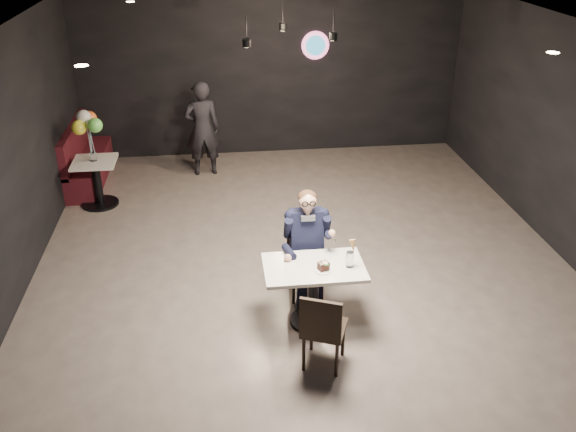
{
  "coord_description": "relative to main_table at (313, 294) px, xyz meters",
  "views": [
    {
      "loc": [
        -1.04,
        -6.56,
        4.26
      ],
      "look_at": [
        -0.29,
        -0.38,
        1.07
      ],
      "focal_mm": 38.0,
      "sensor_mm": 36.0,
      "label": 1
    }
  ],
  "objects": [
    {
      "name": "dessert_plate",
      "position": [
        0.08,
        -0.11,
        0.38
      ],
      "size": [
        0.2,
        0.2,
        0.01
      ],
      "primitive_type": "cylinder",
      "color": "white",
      "rests_on": "main_table"
    },
    {
      "name": "main_table",
      "position": [
        0.0,
        0.0,
        0.0
      ],
      "size": [
        1.1,
        0.7,
        0.75
      ],
      "primitive_type": "cube",
      "color": "white",
      "rests_on": "floor"
    },
    {
      "name": "pendant_lights",
      "position": [
        0.08,
        2.98,
        2.51
      ],
      "size": [
        1.4,
        1.2,
        0.36
      ],
      "primitive_type": "cube",
      "color": "black",
      "rests_on": "floor"
    },
    {
      "name": "chair_near",
      "position": [
        0.0,
        -0.7,
        0.09
      ],
      "size": [
        0.56,
        0.59,
        0.92
      ],
      "primitive_type": "cube",
      "rotation": [
        0.0,
        0.0,
        -0.39
      ],
      "color": "black",
      "rests_on": "floor"
    },
    {
      "name": "chair_far",
      "position": [
        0.0,
        0.55,
        0.09
      ],
      "size": [
        0.42,
        0.46,
        0.92
      ],
      "primitive_type": "cube",
      "color": "black",
      "rests_on": "floor"
    },
    {
      "name": "balloon_vase",
      "position": [
        -2.87,
        3.43,
        0.45
      ],
      "size": [
        0.1,
        0.1,
        0.14
      ],
      "primitive_type": "cylinder",
      "color": "silver",
      "rests_on": "side_table"
    },
    {
      "name": "sundae_glass",
      "position": [
        0.38,
        -0.06,
        0.47
      ],
      "size": [
        0.08,
        0.08,
        0.18
      ],
      "primitive_type": "cylinder",
      "color": "silver",
      "rests_on": "main_table"
    },
    {
      "name": "seated_man",
      "position": [
        0.0,
        0.55,
        0.34
      ],
      "size": [
        0.6,
        0.8,
        1.44
      ],
      "primitive_type": "cube",
      "color": "black",
      "rests_on": "floor"
    },
    {
      "name": "passerby",
      "position": [
        -1.22,
        4.52,
        0.45
      ],
      "size": [
        0.64,
        0.46,
        1.65
      ],
      "primitive_type": "imported",
      "rotation": [
        0.0,
        0.0,
        3.25
      ],
      "color": "black",
      "rests_on": "floor"
    },
    {
      "name": "booth_bench",
      "position": [
        -3.17,
        4.43,
        0.12
      ],
      "size": [
        0.5,
        1.98,
        0.99
      ],
      "primitive_type": "cube",
      "color": "#400D11",
      "rests_on": "floor"
    },
    {
      "name": "floor",
      "position": [
        0.08,
        0.98,
        -0.38
      ],
      "size": [
        9.0,
        9.0,
        0.0
      ],
      "primitive_type": "plane",
      "color": "gray",
      "rests_on": "ground"
    },
    {
      "name": "mint_leaf",
      "position": [
        0.1,
        -0.13,
        0.47
      ],
      "size": [
        0.07,
        0.04,
        0.01
      ],
      "primitive_type": "ellipsoid",
      "color": "#2E862B",
      "rests_on": "cake_slice"
    },
    {
      "name": "side_table",
      "position": [
        -2.87,
        3.43,
        0.03
      ],
      "size": [
        0.65,
        0.65,
        0.81
      ],
      "primitive_type": "cube",
      "color": "white",
      "rests_on": "floor"
    },
    {
      "name": "balloon_bunch",
      "position": [
        -2.87,
        3.43,
        0.86
      ],
      "size": [
        0.4,
        0.4,
        0.67
      ],
      "primitive_type": "cube",
      "color": "#FFFB35",
      "rests_on": "balloon_vase"
    },
    {
      "name": "cake_slice",
      "position": [
        0.09,
        -0.1,
        0.43
      ],
      "size": [
        0.13,
        0.12,
        0.08
      ],
      "primitive_type": "cube",
      "rotation": [
        0.0,
        0.0,
        0.35
      ],
      "color": "black",
      "rests_on": "dessert_plate"
    },
    {
      "name": "wafer_cone",
      "position": [
        0.41,
        -0.06,
        0.63
      ],
      "size": [
        0.09,
        0.09,
        0.14
      ],
      "primitive_type": "cone",
      "rotation": [
        0.0,
        0.0,
        0.26
      ],
      "color": "tan",
      "rests_on": "sundae_glass"
    },
    {
      "name": "wall_sign",
      "position": [
        0.88,
        5.45,
        1.62
      ],
      "size": [
        0.5,
        0.06,
        0.5
      ],
      "primitive_type": null,
      "color": "pink",
      "rests_on": "floor"
    }
  ]
}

